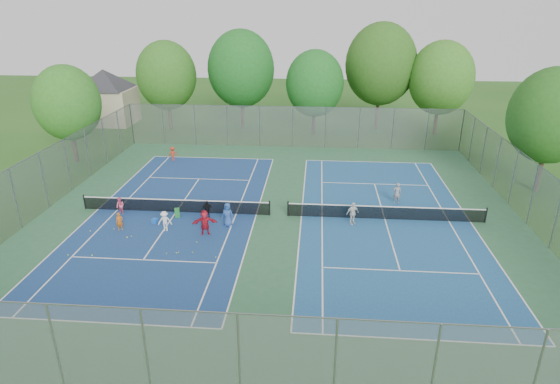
# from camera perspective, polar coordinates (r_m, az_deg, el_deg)

# --- Properties ---
(ground) EXTENTS (120.00, 120.00, 0.00)m
(ground) POSITION_cam_1_polar(r_m,az_deg,el_deg) (31.29, -0.15, -2.90)
(ground) COLOR #27551A
(ground) RESTS_ON ground
(court_pad) EXTENTS (32.00, 32.00, 0.01)m
(court_pad) POSITION_cam_1_polar(r_m,az_deg,el_deg) (31.28, -0.15, -2.89)
(court_pad) COLOR #2B5B3A
(court_pad) RESTS_ON ground
(court_left) EXTENTS (10.97, 23.77, 0.01)m
(court_left) POSITION_cam_1_polar(r_m,az_deg,el_deg) (32.56, -12.53, -2.38)
(court_left) COLOR navy
(court_left) RESTS_ON court_pad
(court_right) EXTENTS (10.97, 23.77, 0.01)m
(court_right) POSITION_cam_1_polar(r_m,az_deg,el_deg) (31.53, 12.65, -3.23)
(court_right) COLOR navy
(court_right) RESTS_ON court_pad
(net_left) EXTENTS (12.87, 0.10, 0.91)m
(net_left) POSITION_cam_1_polar(r_m,az_deg,el_deg) (32.39, -12.59, -1.67)
(net_left) COLOR black
(net_left) RESTS_ON ground
(net_right) EXTENTS (12.87, 0.10, 0.91)m
(net_right) POSITION_cam_1_polar(r_m,az_deg,el_deg) (31.35, 12.72, -2.51)
(net_right) COLOR black
(net_right) RESTS_ON ground
(fence_north) EXTENTS (32.00, 0.10, 4.00)m
(fence_north) POSITION_cam_1_polar(r_m,az_deg,el_deg) (45.71, 1.53, 7.91)
(fence_north) COLOR gray
(fence_north) RESTS_ON ground
(fence_south) EXTENTS (32.00, 0.10, 4.00)m
(fence_south) POSITION_cam_1_polar(r_m,az_deg,el_deg) (16.80, -4.98, -20.01)
(fence_south) COLOR gray
(fence_south) RESTS_ON ground
(fence_west) EXTENTS (0.10, 32.00, 4.00)m
(fence_west) POSITION_cam_1_polar(r_m,az_deg,el_deg) (35.52, -26.83, 1.22)
(fence_west) COLOR gray
(fence_west) RESTS_ON ground
(fence_east) EXTENTS (0.10, 32.00, 4.00)m
(fence_east) POSITION_cam_1_polar(r_m,az_deg,el_deg) (33.32, 28.44, -0.37)
(fence_east) COLOR gray
(fence_east) RESTS_ON ground
(house) EXTENTS (11.03, 11.03, 7.30)m
(house) POSITION_cam_1_polar(r_m,az_deg,el_deg) (58.35, -20.58, 11.89)
(house) COLOR #B7A88C
(house) RESTS_ON ground
(tree_nw) EXTENTS (6.40, 6.40, 9.58)m
(tree_nw) POSITION_cam_1_polar(r_m,az_deg,el_deg) (53.35, -13.68, 13.64)
(tree_nw) COLOR #443326
(tree_nw) RESTS_ON ground
(tree_nl) EXTENTS (7.20, 7.20, 10.69)m
(tree_nl) POSITION_cam_1_polar(r_m,az_deg,el_deg) (52.35, -4.77, 14.74)
(tree_nl) COLOR #443326
(tree_nl) RESTS_ON ground
(tree_nc) EXTENTS (6.00, 6.00, 8.85)m
(tree_nc) POSITION_cam_1_polar(r_m,az_deg,el_deg) (49.86, 4.26, 13.05)
(tree_nc) COLOR #443326
(tree_nc) RESTS_ON ground
(tree_nr) EXTENTS (7.60, 7.60, 11.42)m
(tree_nr) POSITION_cam_1_polar(r_m,az_deg,el_deg) (53.02, 12.20, 14.97)
(tree_nr) COLOR #443326
(tree_nr) RESTS_ON ground
(tree_ne) EXTENTS (6.60, 6.60, 9.77)m
(tree_ne) POSITION_cam_1_polar(r_m,az_deg,el_deg) (52.31, 19.06, 13.00)
(tree_ne) COLOR #443326
(tree_ne) RESTS_ON ground
(tree_side_w) EXTENTS (5.60, 5.60, 8.47)m
(tree_side_w) POSITION_cam_1_polar(r_m,az_deg,el_deg) (44.53, -24.53, 9.85)
(tree_side_w) COLOR #443326
(tree_side_w) RESTS_ON ground
(tree_side_e) EXTENTS (6.00, 6.00, 9.20)m
(tree_side_e) POSITION_cam_1_polar(r_m,az_deg,el_deg) (38.80, 30.23, 8.03)
(tree_side_e) COLOR #443326
(tree_side_e) RESTS_ON ground
(ball_crate) EXTENTS (0.41, 0.41, 0.30)m
(ball_crate) POSITION_cam_1_polar(r_m,az_deg,el_deg) (31.27, -15.01, -3.42)
(ball_crate) COLOR blue
(ball_crate) RESTS_ON ground
(ball_hopper) EXTENTS (0.40, 0.40, 0.62)m
(ball_hopper) POSITION_cam_1_polar(r_m,az_deg,el_deg) (31.69, -12.43, -2.50)
(ball_hopper) COLOR #238332
(ball_hopper) RESTS_ON ground
(student_a) EXTENTS (0.51, 0.43, 1.18)m
(student_a) POSITION_cam_1_polar(r_m,az_deg,el_deg) (30.75, -18.97, -3.44)
(student_a) COLOR #C35B12
(student_a) RESTS_ON ground
(student_b) EXTENTS (0.72, 0.66, 1.19)m
(student_b) POSITION_cam_1_polar(r_m,az_deg,el_deg) (33.05, -18.90, -1.62)
(student_b) COLOR #F25E83
(student_b) RESTS_ON ground
(student_c) EXTENTS (0.92, 0.62, 1.32)m
(student_c) POSITION_cam_1_polar(r_m,az_deg,el_deg) (29.87, -13.87, -3.47)
(student_c) COLOR silver
(student_c) RESTS_ON ground
(student_d) EXTENTS (0.74, 0.47, 1.17)m
(student_d) POSITION_cam_1_polar(r_m,az_deg,el_deg) (31.22, -8.88, -2.06)
(student_d) COLOR black
(student_d) RESTS_ON ground
(student_e) EXTENTS (0.85, 0.64, 1.56)m
(student_e) POSITION_cam_1_polar(r_m,az_deg,el_deg) (29.76, -6.41, -2.76)
(student_e) COLOR #284C93
(student_e) RESTS_ON ground
(student_f) EXTENTS (1.57, 0.81, 1.62)m
(student_f) POSITION_cam_1_polar(r_m,az_deg,el_deg) (28.84, -9.15, -3.69)
(student_f) COLOR #B0192A
(student_f) RESTS_ON ground
(child_far_baseline) EXTENTS (0.95, 0.78, 1.28)m
(child_far_baseline) POSITION_cam_1_polar(r_m,az_deg,el_deg) (43.06, -12.95, 4.57)
(child_far_baseline) COLOR red
(child_far_baseline) RESTS_ON ground
(instructor) EXTENTS (0.58, 0.39, 1.54)m
(instructor) POSITION_cam_1_polar(r_m,az_deg,el_deg) (33.91, 14.07, -0.13)
(instructor) COLOR gray
(instructor) RESTS_ON ground
(teen_court_b) EXTENTS (0.95, 0.73, 1.50)m
(teen_court_b) POSITION_cam_1_polar(r_m,az_deg,el_deg) (30.19, 8.84, -2.57)
(teen_court_b) COLOR silver
(teen_court_b) RESTS_ON ground
(tennis_ball_0) EXTENTS (0.07, 0.07, 0.07)m
(tennis_ball_0) POSITION_cam_1_polar(r_m,az_deg,el_deg) (29.90, -17.64, -5.20)
(tennis_ball_0) COLOR #B1C32D
(tennis_ball_0) RESTS_ON ground
(tennis_ball_1) EXTENTS (0.07, 0.07, 0.07)m
(tennis_ball_1) POSITION_cam_1_polar(r_m,az_deg,el_deg) (27.24, -10.60, -7.29)
(tennis_ball_1) COLOR #B0C12D
(tennis_ball_1) RESTS_ON ground
(tennis_ball_2) EXTENTS (0.07, 0.07, 0.07)m
(tennis_ball_2) POSITION_cam_1_polar(r_m,az_deg,el_deg) (31.45, -22.12, -4.45)
(tennis_ball_2) COLOR #C6EC36
(tennis_ball_2) RESTS_ON ground
(tennis_ball_3) EXTENTS (0.07, 0.07, 0.07)m
(tennis_ball_3) POSITION_cam_1_polar(r_m,az_deg,el_deg) (26.57, -7.84, -7.91)
(tennis_ball_3) COLOR #B0D130
(tennis_ball_3) RESTS_ON ground
(tennis_ball_4) EXTENTS (0.07, 0.07, 0.07)m
(tennis_ball_4) POSITION_cam_1_polar(r_m,az_deg,el_deg) (28.29, -10.11, -6.07)
(tennis_ball_4) COLOR #AAC42D
(tennis_ball_4) RESTS_ON ground
(tennis_ball_5) EXTENTS (0.07, 0.07, 0.07)m
(tennis_ball_5) POSITION_cam_1_polar(r_m,az_deg,el_deg) (27.44, -13.66, -7.33)
(tennis_ball_5) COLOR #B2C52D
(tennis_ball_5) RESTS_ON ground
(tennis_ball_6) EXTENTS (0.07, 0.07, 0.07)m
(tennis_ball_6) POSITION_cam_1_polar(r_m,az_deg,el_deg) (31.21, -19.60, -4.28)
(tennis_ball_6) COLOR #B1CC2F
(tennis_ball_6) RESTS_ON ground
(tennis_ball_7) EXTENTS (0.07, 0.07, 0.07)m
(tennis_ball_7) POSITION_cam_1_polar(r_m,az_deg,el_deg) (29.10, -24.42, -7.03)
(tennis_ball_7) COLOR #B4D932
(tennis_ball_7) RESTS_ON ground
(tennis_ball_8) EXTENTS (0.07, 0.07, 0.07)m
(tennis_ball_8) POSITION_cam_1_polar(r_m,az_deg,el_deg) (28.52, -21.92, -7.21)
(tennis_ball_8) COLOR #D9F438
(tennis_ball_8) RESTS_ON ground
(tennis_ball_9) EXTENTS (0.07, 0.07, 0.07)m
(tennis_ball_9) POSITION_cam_1_polar(r_m,az_deg,el_deg) (29.86, -18.15, -5.31)
(tennis_ball_9) COLOR #DEF539
(tennis_ball_9) RESTS_ON ground
(tennis_ball_10) EXTENTS (0.07, 0.07, 0.07)m
(tennis_ball_10) POSITION_cam_1_polar(r_m,az_deg,el_deg) (27.41, -12.27, -7.23)
(tennis_ball_10) COLOR gold
(tennis_ball_10) RESTS_ON ground
(tennis_ball_11) EXTENTS (0.07, 0.07, 0.07)m
(tennis_ball_11) POSITION_cam_1_polar(r_m,az_deg,el_deg) (27.38, -12.52, -7.29)
(tennis_ball_11) COLOR #CFF338
(tennis_ball_11) RESTS_ON ground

